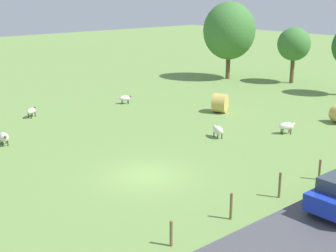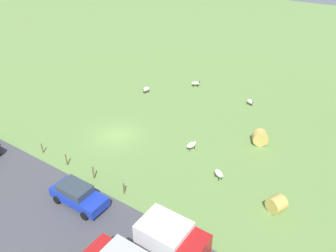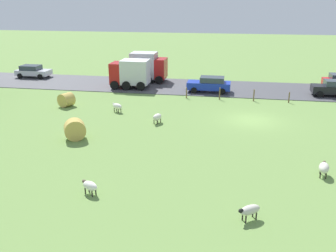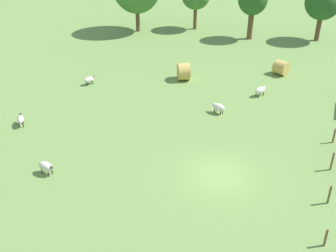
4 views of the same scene
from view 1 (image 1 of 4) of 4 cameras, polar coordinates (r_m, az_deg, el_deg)
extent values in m
plane|color=#6B8E47|center=(24.84, -2.54, -5.94)|extent=(160.00, 160.00, 0.00)
ellipsoid|color=silver|center=(31.02, 6.02, -0.50)|extent=(1.12, 0.83, 0.54)
ellipsoid|color=silver|center=(31.39, 5.62, -0.06)|extent=(0.30, 0.25, 0.20)
cylinder|color=#2D2823|center=(31.29, 5.52, -1.03)|extent=(0.07, 0.07, 0.31)
cylinder|color=#2D2823|center=(31.42, 6.00, -0.97)|extent=(0.07, 0.07, 0.31)
cylinder|color=#2D2823|center=(30.82, 5.99, -1.30)|extent=(0.07, 0.07, 0.31)
cylinder|color=#2D2823|center=(30.96, 6.48, -1.24)|extent=(0.07, 0.07, 0.31)
ellipsoid|color=beige|center=(37.27, -16.06, 1.75)|extent=(1.00, 1.12, 0.45)
ellipsoid|color=black|center=(37.68, -15.70, 2.09)|extent=(0.30, 0.32, 0.20)
cylinder|color=#2D2823|center=(37.66, -15.97, 1.37)|extent=(0.07, 0.07, 0.35)
cylinder|color=#2D2823|center=(37.55, -15.64, 1.35)|extent=(0.07, 0.07, 0.35)
cylinder|color=#2D2823|center=(37.16, -16.39, 1.14)|extent=(0.07, 0.07, 0.35)
cylinder|color=#2D2823|center=(37.05, -16.06, 1.13)|extent=(0.07, 0.07, 0.35)
ellipsoid|color=silver|center=(31.09, -19.08, -1.24)|extent=(1.12, 0.74, 0.55)
ellipsoid|color=brown|center=(30.59, -18.93, -1.26)|extent=(0.29, 0.23, 0.20)
cylinder|color=#2D2823|center=(30.95, -18.65, -2.00)|extent=(0.07, 0.07, 0.33)
cylinder|color=#2D2823|center=(30.90, -19.19, -2.07)|extent=(0.07, 0.07, 0.33)
cylinder|color=#2D2823|center=(31.49, -18.85, -1.71)|extent=(0.07, 0.07, 0.33)
cylinder|color=#2D2823|center=(31.44, -19.38, -1.79)|extent=(0.07, 0.07, 0.33)
ellipsoid|color=white|center=(40.37, -5.18, 3.34)|extent=(0.84, 1.04, 0.46)
ellipsoid|color=brown|center=(40.41, -4.56, 3.52)|extent=(0.28, 0.31, 0.20)
cylinder|color=#2D2823|center=(40.60, -4.84, 2.94)|extent=(0.07, 0.07, 0.31)
cylinder|color=#2D2823|center=(40.36, -4.78, 2.86)|extent=(0.07, 0.07, 0.31)
cylinder|color=#2D2823|center=(40.53, -5.56, 2.90)|extent=(0.07, 0.07, 0.31)
cylinder|color=#2D2823|center=(40.29, -5.50, 2.82)|extent=(0.07, 0.07, 0.31)
ellipsoid|color=white|center=(32.65, 14.00, -0.01)|extent=(0.97, 1.14, 0.51)
ellipsoid|color=silver|center=(32.81, 14.80, 0.22)|extent=(0.29, 0.32, 0.20)
cylinder|color=#2D2823|center=(32.98, 14.32, -0.54)|extent=(0.07, 0.07, 0.35)
cylinder|color=#2D2823|center=(32.74, 14.51, -0.67)|extent=(0.07, 0.07, 0.35)
cylinder|color=#2D2823|center=(32.76, 13.41, -0.59)|extent=(0.07, 0.07, 0.35)
cylinder|color=#2D2823|center=(32.52, 13.60, -0.72)|extent=(0.07, 0.07, 0.35)
cylinder|color=tan|center=(37.54, 6.27, 2.75)|extent=(1.61, 1.80, 1.49)
cylinder|color=brown|center=(52.17, 7.20, 7.20)|extent=(0.46, 0.46, 2.87)
ellipsoid|color=#3D7533|center=(51.74, 7.35, 11.26)|extent=(5.52, 5.52, 6.05)
cylinder|color=brown|center=(50.97, 14.66, 6.53)|extent=(0.41, 0.41, 2.74)
ellipsoid|color=#3D7533|center=(50.62, 14.87, 9.48)|extent=(3.34, 3.34, 3.38)
cylinder|color=brown|center=(18.18, 0.38, -12.76)|extent=(0.12, 0.12, 1.03)
cylinder|color=brown|center=(20.26, 7.58, -9.52)|extent=(0.12, 0.12, 1.18)
cylinder|color=brown|center=(22.65, 13.25, -6.91)|extent=(0.12, 0.12, 1.24)
cylinder|color=brown|center=(25.29, 17.72, -5.01)|extent=(0.12, 0.12, 1.07)
cylinder|color=black|center=(21.65, 16.92, -8.98)|extent=(0.22, 0.64, 0.64)
camera|label=2|loc=(36.11, 58.71, 23.83)|focal=36.11mm
camera|label=3|loc=(50.53, -23.13, 15.07)|focal=39.36mm
camera|label=4|loc=(16.09, -70.94, 27.66)|focal=45.13mm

